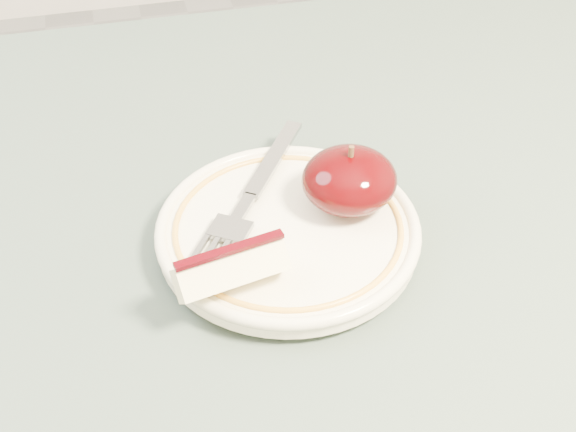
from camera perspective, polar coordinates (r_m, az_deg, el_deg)
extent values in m
cylinder|color=brown|center=(1.17, 15.09, -2.76)|extent=(0.05, 0.05, 0.71)
cube|color=#3B4942|center=(0.52, 0.86, -10.44)|extent=(0.90, 0.90, 0.04)
cylinder|color=#EFE6C8|center=(0.57, 0.00, -1.89)|extent=(0.10, 0.10, 0.01)
cylinder|color=#EFE6C8|center=(0.56, 0.00, -1.22)|extent=(0.18, 0.18, 0.01)
torus|color=#EFE6C8|center=(0.56, 0.00, -0.85)|extent=(0.19, 0.19, 0.01)
torus|color=gold|center=(0.56, 0.00, -0.74)|extent=(0.16, 0.16, 0.00)
ellipsoid|color=black|center=(0.57, 4.38, 2.57)|extent=(0.07, 0.06, 0.04)
cylinder|color=#472D19|center=(0.55, 4.51, 4.48)|extent=(0.00, 0.00, 0.01)
cube|color=#FAEFB8|center=(0.51, -4.08, -3.82)|extent=(0.08, 0.05, 0.03)
cube|color=#2F0106|center=(0.49, -4.18, -2.42)|extent=(0.07, 0.02, 0.00)
cube|color=gray|center=(0.61, -1.02, 4.15)|extent=(0.06, 0.09, 0.00)
cube|color=gray|center=(0.57, -3.16, 0.65)|extent=(0.02, 0.03, 0.00)
cube|color=gray|center=(0.55, -4.15, -0.97)|extent=(0.03, 0.03, 0.00)
cube|color=gray|center=(0.53, -4.21, -3.28)|extent=(0.02, 0.03, 0.00)
cube|color=gray|center=(0.53, -4.99, -3.08)|extent=(0.02, 0.03, 0.00)
cube|color=gray|center=(0.53, -5.76, -2.87)|extent=(0.02, 0.03, 0.00)
cube|color=gray|center=(0.53, -6.53, -2.67)|extent=(0.02, 0.03, 0.00)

